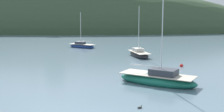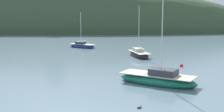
# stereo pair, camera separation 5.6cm
# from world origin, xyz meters

# --- Properties ---
(far_shoreline_hill) EXTENTS (150.00, 36.00, 34.51)m
(far_shoreline_hill) POSITION_xyz_m (-25.04, 84.82, 0.09)
(far_shoreline_hill) COLOR #384C33
(far_shoreline_hill) RESTS_ON ground
(sailboat_cream_ketch) EXTENTS (5.74, 4.45, 6.89)m
(sailboat_cream_ketch) POSITION_xyz_m (-6.11, 38.28, 0.35)
(sailboat_cream_ketch) COLOR navy
(sailboat_cream_ketch) RESTS_ON ground
(sailboat_blue_center) EXTENTS (3.55, 6.36, 7.88)m
(sailboat_blue_center) POSITION_xyz_m (4.00, 27.38, 0.37)
(sailboat_blue_center) COLOR #232328
(sailboat_blue_center) RESTS_ON ground
(sailboat_white_near) EXTENTS (7.95, 6.05, 11.40)m
(sailboat_white_near) POSITION_xyz_m (4.53, 10.43, 0.45)
(sailboat_white_near) COLOR #196B56
(sailboat_white_near) RESTS_ON ground
(mooring_buoy_inner) EXTENTS (0.44, 0.44, 0.54)m
(mooring_buoy_inner) POSITION_xyz_m (8.71, 19.26, 0.12)
(mooring_buoy_inner) COLOR red
(mooring_buoy_inner) RESTS_ON ground
(duck_trailing) EXTENTS (0.41, 0.31, 0.24)m
(duck_trailing) POSITION_xyz_m (2.29, 3.38, 0.05)
(duck_trailing) COLOR #2D2823
(duck_trailing) RESTS_ON ground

